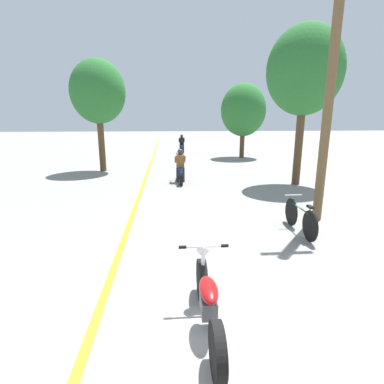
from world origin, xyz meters
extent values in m
plane|color=gray|center=(0.00, 0.00, 0.00)|extent=(120.00, 120.00, 0.00)
cube|color=yellow|center=(-1.70, 12.44, 0.00)|extent=(0.14, 48.00, 0.01)
cylinder|color=brown|center=(3.46, 4.67, 3.73)|extent=(0.24, 0.24, 7.46)
cylinder|color=#513A23|center=(4.74, 9.07, 1.80)|extent=(0.32, 0.32, 3.59)
ellipsoid|color=#286B2D|center=(4.74, 9.07, 4.54)|extent=(2.98, 2.68, 3.43)
cylinder|color=#513A23|center=(4.57, 17.88, 1.14)|extent=(0.32, 0.32, 2.28)
ellipsoid|color=#286B2D|center=(4.57, 17.88, 3.25)|extent=(3.07, 2.77, 3.53)
cylinder|color=#513A23|center=(-4.07, 13.07, 1.58)|extent=(0.32, 0.32, 3.15)
ellipsoid|color=#286B2D|center=(-4.07, 13.07, 4.02)|extent=(2.74, 2.46, 3.15)
cylinder|color=black|center=(-0.16, 1.17, 0.32)|extent=(0.12, 0.64, 0.64)
cylinder|color=black|center=(-0.16, -0.29, 0.32)|extent=(0.12, 0.64, 0.64)
ellipsoid|color=maroon|center=(-0.16, 0.44, 0.60)|extent=(0.24, 0.62, 0.18)
cube|color=#4C4C51|center=(-0.16, 0.44, 0.37)|extent=(0.20, 0.36, 0.24)
cylinder|color=silver|center=(-0.16, 1.08, 0.63)|extent=(0.06, 0.23, 0.65)
cylinder|color=silver|center=(-0.16, 0.99, 0.95)|extent=(0.61, 0.04, 0.04)
cylinder|color=black|center=(-0.46, 0.99, 0.95)|extent=(0.11, 0.05, 0.05)
cylinder|color=black|center=(0.15, 0.99, 0.95)|extent=(0.11, 0.05, 0.05)
sphere|color=silver|center=(-0.16, 1.08, 0.87)|extent=(0.19, 0.19, 0.19)
cylinder|color=black|center=(-0.11, 10.63, 0.31)|extent=(0.12, 0.62, 0.62)
cylinder|color=black|center=(-0.11, 9.24, 0.31)|extent=(0.12, 0.62, 0.62)
cube|color=navy|center=(-0.11, 9.94, 0.49)|extent=(0.20, 0.89, 0.28)
cylinder|color=silver|center=(-0.11, 10.53, 0.97)|extent=(0.50, 0.03, 0.03)
cylinder|color=#282D3D|center=(-0.24, 9.89, 0.32)|extent=(0.11, 0.11, 0.63)
cylinder|color=#282D3D|center=(0.02, 9.89, 0.32)|extent=(0.11, 0.11, 0.63)
cube|color=brown|center=(-0.11, 9.92, 0.92)|extent=(0.34, 0.28, 0.59)
cylinder|color=brown|center=(-0.31, 10.08, 0.97)|extent=(0.08, 0.47, 0.36)
cylinder|color=brown|center=(0.09, 10.08, 0.97)|extent=(0.08, 0.47, 0.36)
sphere|color=#2D333D|center=(-0.11, 9.96, 1.33)|extent=(0.25, 0.25, 0.25)
cylinder|color=black|center=(0.48, 21.69, 0.33)|extent=(0.12, 0.66, 0.66)
cylinder|color=black|center=(0.48, 20.16, 0.33)|extent=(0.12, 0.66, 0.66)
cube|color=navy|center=(0.48, 20.92, 0.51)|extent=(0.20, 0.98, 0.28)
cylinder|color=silver|center=(0.48, 21.59, 1.01)|extent=(0.50, 0.03, 0.03)
cylinder|color=#282D3D|center=(0.35, 20.87, 0.32)|extent=(0.11, 0.11, 0.65)
cylinder|color=#282D3D|center=(0.61, 20.87, 0.32)|extent=(0.11, 0.11, 0.65)
cube|color=black|center=(0.48, 20.90, 0.94)|extent=(0.34, 0.28, 0.60)
cylinder|color=black|center=(0.28, 21.06, 0.99)|extent=(0.08, 0.47, 0.36)
cylinder|color=black|center=(0.68, 21.06, 0.99)|extent=(0.08, 0.47, 0.36)
sphere|color=#2D333D|center=(0.48, 20.94, 1.35)|extent=(0.25, 0.25, 0.25)
cylinder|color=black|center=(2.54, 4.25, 0.36)|extent=(0.04, 0.72, 0.72)
cylinder|color=black|center=(2.54, 3.19, 0.36)|extent=(0.04, 0.72, 0.72)
cylinder|color=#2D8C38|center=(2.54, 3.72, 0.61)|extent=(0.04, 0.85, 0.04)
cylinder|color=#2D8C38|center=(2.54, 3.27, 0.58)|extent=(0.03, 0.03, 0.43)
cube|color=black|center=(2.54, 3.27, 0.79)|extent=(0.10, 0.20, 0.05)
cylinder|color=#2D8C38|center=(2.54, 4.20, 0.59)|extent=(0.03, 0.03, 0.47)
cylinder|color=silver|center=(2.54, 4.20, 0.83)|extent=(0.44, 0.03, 0.03)
camera|label=1|loc=(-0.65, -2.96, 2.75)|focal=28.00mm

